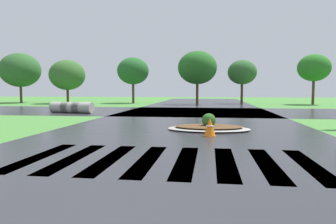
{
  "coord_description": "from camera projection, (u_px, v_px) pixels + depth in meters",
  "views": [
    {
      "loc": [
        0.99,
        -2.78,
        1.66
      ],
      "look_at": [
        -0.52,
        8.26,
        0.83
      ],
      "focal_mm": 33.05,
      "sensor_mm": 36.0,
      "label": 1
    }
  ],
  "objects": [
    {
      "name": "median_island",
      "position": [
        209.0,
        127.0,
        12.47
      ],
      "size": [
        3.32,
        2.03,
        0.68
      ],
      "color": "#9E9B93",
      "rests_on": "ground"
    },
    {
      "name": "background_treeline",
      "position": [
        127.0,
        71.0,
        35.13
      ],
      "size": [
        37.58,
        6.17,
        5.93
      ],
      "color": "#4C3823",
      "rests_on": "ground"
    },
    {
      "name": "drainage_pipe_stack",
      "position": [
        72.0,
        107.0,
        21.36
      ],
      "size": [
        3.25,
        1.28,
        0.76
      ],
      "color": "#9E9B93",
      "rests_on": "ground"
    },
    {
      "name": "asphalt_cross_road",
      "position": [
        196.0,
        112.0,
        22.64
      ],
      "size": [
        90.0,
        9.57,
        0.01
      ],
      "primitive_type": "cube",
      "color": "#2B2B30",
      "rests_on": "ground"
    },
    {
      "name": "traffic_cone",
      "position": [
        210.0,
        127.0,
        10.85
      ],
      "size": [
        0.43,
        0.43,
        0.67
      ],
      "color": "orange",
      "rests_on": "ground"
    },
    {
      "name": "crosswalk_stripes",
      "position": [
        167.0,
        160.0,
        7.17
      ],
      "size": [
        6.75,
        3.27,
        0.01
      ],
      "color": "white",
      "rests_on": "ground"
    },
    {
      "name": "asphalt_roadway",
      "position": [
        186.0,
        129.0,
        12.89
      ],
      "size": [
        10.63,
        80.0,
        0.01
      ],
      "primitive_type": "cube",
      "color": "#2B2B30",
      "rests_on": "ground"
    }
  ]
}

